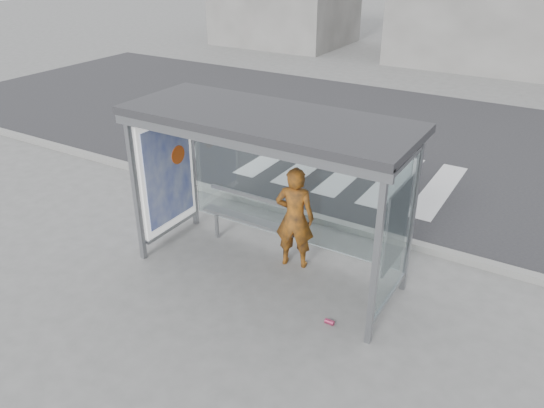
{
  "coord_description": "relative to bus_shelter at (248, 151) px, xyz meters",
  "views": [
    {
      "loc": [
        3.73,
        -6.04,
        4.83
      ],
      "look_at": [
        -0.03,
        0.2,
        1.13
      ],
      "focal_mm": 35.0,
      "sensor_mm": 36.0,
      "label": 1
    }
  ],
  "objects": [
    {
      "name": "bench",
      "position": [
        -0.28,
        0.45,
        -1.43
      ],
      "size": [
        1.8,
        0.3,
        0.93
      ],
      "color": "gray",
      "rests_on": "ground"
    },
    {
      "name": "curb",
      "position": [
        0.37,
        1.89,
        -1.92
      ],
      "size": [
        30.0,
        0.18,
        0.12
      ],
      "primitive_type": "cube",
      "color": "gray",
      "rests_on": "ground"
    },
    {
      "name": "bus_shelter",
      "position": [
        0.0,
        0.0,
        0.0
      ],
      "size": [
        4.25,
        1.65,
        2.62
      ],
      "color": "gray",
      "rests_on": "ground"
    },
    {
      "name": "crosswalk",
      "position": [
        -0.13,
        4.44,
        -1.98
      ],
      "size": [
        4.55,
        3.0,
        0.0
      ],
      "color": "silver",
      "rests_on": "ground"
    },
    {
      "name": "person",
      "position": [
        0.61,
        0.38,
        -1.13
      ],
      "size": [
        0.71,
        0.57,
        1.72
      ],
      "primitive_type": "imported",
      "rotation": [
        0.0,
        0.0,
        3.42
      ],
      "color": "#EA4116",
      "rests_on": "ground"
    },
    {
      "name": "building_center",
      "position": [
        0.37,
        17.94,
        0.52
      ],
      "size": [
        8.0,
        5.0,
        5.0
      ],
      "primitive_type": "cube",
      "color": "slate",
      "rests_on": "ground"
    },
    {
      "name": "soda_can",
      "position": [
        1.78,
        -0.7,
        -1.95
      ],
      "size": [
        0.13,
        0.07,
        0.07
      ],
      "primitive_type": "cylinder",
      "rotation": [
        0.0,
        1.57,
        -0.01
      ],
      "color": "#C53963",
      "rests_on": "ground"
    },
    {
      "name": "road",
      "position": [
        0.37,
        6.94,
        -1.98
      ],
      "size": [
        30.0,
        10.0,
        0.01
      ],
      "primitive_type": "cube",
      "color": "#28282A",
      "rests_on": "ground"
    },
    {
      "name": "ground",
      "position": [
        0.37,
        -0.06,
        -1.98
      ],
      "size": [
        80.0,
        80.0,
        0.0
      ],
      "primitive_type": "plane",
      "color": "slate",
      "rests_on": "ground"
    }
  ]
}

